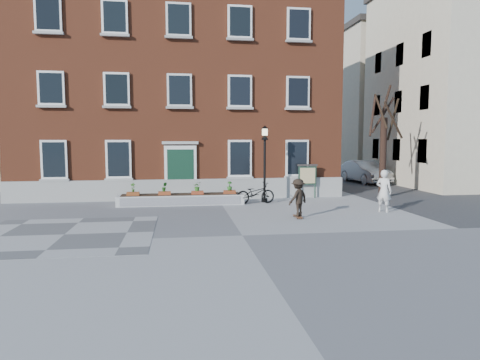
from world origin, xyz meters
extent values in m
plane|color=gray|center=(0.00, 0.00, 0.00)|extent=(100.00, 100.00, 0.00)
cube|color=#525254|center=(-6.00, 1.00, 0.01)|extent=(6.00, 6.00, 0.01)
imported|color=black|center=(1.69, 6.91, 0.54)|extent=(2.14, 1.10, 1.07)
imported|color=#B1B4B6|center=(11.54, 15.84, 0.82)|extent=(2.21, 5.13, 1.64)
imported|color=silver|center=(6.94, 3.72, 0.95)|extent=(0.80, 0.82, 1.90)
cube|color=brown|center=(-2.00, 14.00, 6.00)|extent=(18.00, 10.00, 12.00)
cube|color=#9D9D98|center=(-2.00, 8.88, 0.55)|extent=(18.00, 0.24, 1.10)
cube|color=#A3A29D|center=(-2.00, 8.75, 0.10)|extent=(2.60, 0.80, 0.20)
cube|color=#9F9F9A|center=(-2.00, 8.90, 0.30)|extent=(2.20, 0.50, 0.20)
cube|color=white|center=(-2.00, 8.92, 1.65)|extent=(1.70, 0.12, 2.50)
cube|color=#133423|center=(-2.00, 8.87, 1.55)|extent=(1.40, 0.06, 2.30)
cube|color=#ADADA7|center=(-2.00, 8.88, 3.05)|extent=(1.90, 0.25, 0.15)
cube|color=white|center=(-8.40, 8.90, 2.20)|extent=(1.30, 0.10, 2.00)
cube|color=black|center=(-8.40, 8.85, 2.20)|extent=(1.08, 0.04, 1.78)
cube|color=#9C9C97|center=(-8.40, 8.84, 1.14)|extent=(1.44, 0.20, 0.12)
cube|color=white|center=(-8.40, 8.90, 5.80)|extent=(1.30, 0.10, 1.70)
cube|color=black|center=(-8.40, 8.85, 5.80)|extent=(1.08, 0.04, 1.48)
cube|color=#ABACA6|center=(-8.40, 8.84, 4.89)|extent=(1.44, 0.20, 0.12)
cube|color=silver|center=(-8.40, 8.90, 9.40)|extent=(1.30, 0.10, 1.70)
cube|color=black|center=(-8.40, 8.85, 9.40)|extent=(1.08, 0.04, 1.48)
cube|color=#ACACA7|center=(-8.40, 8.84, 8.49)|extent=(1.44, 0.20, 0.12)
cube|color=white|center=(-5.20, 8.90, 2.20)|extent=(1.30, 0.10, 2.00)
cube|color=black|center=(-5.20, 8.85, 2.20)|extent=(1.08, 0.04, 1.78)
cube|color=#ABABA6|center=(-5.20, 8.84, 1.14)|extent=(1.44, 0.20, 0.12)
cube|color=white|center=(-5.20, 8.90, 5.80)|extent=(1.30, 0.10, 1.70)
cube|color=black|center=(-5.20, 8.85, 5.80)|extent=(1.08, 0.04, 1.48)
cube|color=#979692|center=(-5.20, 8.84, 4.89)|extent=(1.44, 0.20, 0.12)
cube|color=white|center=(-5.20, 8.90, 9.40)|extent=(1.30, 0.10, 1.70)
cube|color=black|center=(-5.20, 8.85, 9.40)|extent=(1.08, 0.04, 1.48)
cube|color=#A9A8A3|center=(-5.20, 8.84, 8.49)|extent=(1.44, 0.20, 0.12)
cube|color=silver|center=(-2.00, 8.90, 5.80)|extent=(1.30, 0.10, 1.70)
cube|color=black|center=(-2.00, 8.85, 5.80)|extent=(1.08, 0.04, 1.48)
cube|color=gray|center=(-2.00, 8.84, 4.89)|extent=(1.44, 0.20, 0.12)
cube|color=silver|center=(-2.00, 8.90, 9.40)|extent=(1.30, 0.10, 1.70)
cube|color=black|center=(-2.00, 8.85, 9.40)|extent=(1.08, 0.04, 1.48)
cube|color=#9E9F99|center=(-2.00, 8.84, 8.49)|extent=(1.44, 0.20, 0.12)
cube|color=white|center=(1.20, 8.90, 2.20)|extent=(1.30, 0.10, 2.00)
cube|color=black|center=(1.20, 8.85, 2.20)|extent=(1.08, 0.04, 1.78)
cube|color=#ACACA7|center=(1.20, 8.84, 1.14)|extent=(1.44, 0.20, 0.12)
cube|color=white|center=(1.20, 8.90, 5.80)|extent=(1.30, 0.10, 1.70)
cube|color=black|center=(1.20, 8.85, 5.80)|extent=(1.08, 0.04, 1.48)
cube|color=#A6A7A1|center=(1.20, 8.84, 4.89)|extent=(1.44, 0.20, 0.12)
cube|color=white|center=(1.20, 8.90, 9.40)|extent=(1.30, 0.10, 1.70)
cube|color=black|center=(1.20, 8.85, 9.40)|extent=(1.08, 0.04, 1.48)
cube|color=gray|center=(1.20, 8.84, 8.49)|extent=(1.44, 0.20, 0.12)
cube|color=white|center=(4.40, 8.90, 2.20)|extent=(1.30, 0.10, 2.00)
cube|color=black|center=(4.40, 8.85, 2.20)|extent=(1.08, 0.04, 1.78)
cube|color=#ADADA7|center=(4.40, 8.84, 1.14)|extent=(1.44, 0.20, 0.12)
cube|color=silver|center=(4.40, 8.90, 5.80)|extent=(1.30, 0.10, 1.70)
cube|color=black|center=(4.40, 8.85, 5.80)|extent=(1.08, 0.04, 1.48)
cube|color=#ACADA7|center=(4.40, 8.84, 4.89)|extent=(1.44, 0.20, 0.12)
cube|color=white|center=(4.40, 8.90, 9.40)|extent=(1.30, 0.10, 1.70)
cube|color=black|center=(4.40, 8.85, 9.40)|extent=(1.08, 0.04, 1.48)
cube|color=#989893|center=(4.40, 8.84, 8.49)|extent=(1.44, 0.20, 0.12)
cube|color=silver|center=(-2.00, 7.20, 0.25)|extent=(6.20, 1.10, 0.50)
cube|color=silver|center=(-2.00, 6.64, 0.25)|extent=(5.80, 0.02, 0.40)
cube|color=black|center=(-2.00, 7.20, 0.50)|extent=(5.80, 0.90, 0.06)
cube|color=brown|center=(-4.30, 6.95, 0.60)|extent=(0.60, 0.25, 0.20)
imported|color=#2D5D1C|center=(-4.30, 6.95, 0.92)|extent=(0.24, 0.24, 0.45)
cube|color=brown|center=(-2.80, 6.95, 0.60)|extent=(0.60, 0.25, 0.20)
imported|color=#225C1B|center=(-2.80, 6.95, 0.92)|extent=(0.25, 0.25, 0.45)
cube|color=#91391F|center=(-1.20, 6.95, 0.60)|extent=(0.60, 0.25, 0.20)
imported|color=#2D6A1F|center=(-1.20, 6.95, 0.92)|extent=(0.40, 0.40, 0.45)
cube|color=brown|center=(0.40, 6.95, 0.60)|extent=(0.60, 0.25, 0.20)
imported|color=#25611D|center=(0.40, 6.95, 0.92)|extent=(0.25, 0.25, 0.45)
cylinder|color=black|center=(9.00, 8.00, 2.20)|extent=(0.36, 0.36, 4.40)
cylinder|color=#312215|center=(9.51, 8.00, 4.29)|extent=(0.12, 1.12, 2.23)
cylinder|color=black|center=(9.17, 8.52, 4.55)|extent=(1.18, 0.49, 1.97)
cylinder|color=#301D15|center=(8.51, 8.36, 4.55)|extent=(0.88, 1.14, 2.35)
cylinder|color=black|center=(8.70, 7.78, 4.73)|extent=(0.60, 0.77, 1.90)
cylinder|color=black|center=(9.20, 7.37, 4.24)|extent=(1.39, 0.55, 1.95)
cylinder|color=black|center=(9.16, 8.13, 5.37)|extent=(0.43, 0.48, 1.58)
cube|color=#3D3D40|center=(12.00, 18.00, 0.00)|extent=(8.00, 36.00, 0.01)
cube|color=beige|center=(18.00, 14.00, 7.00)|extent=(10.00, 11.00, 14.00)
cube|color=beige|center=(18.00, 26.00, 6.50)|extent=(10.00, 11.00, 13.00)
cube|color=#36312F|center=(18.00, 26.00, 13.25)|extent=(10.40, 11.40, 0.50)
cube|color=black|center=(13.04, 10.80, 2.50)|extent=(0.08, 1.00, 1.50)
cube|color=black|center=(13.04, 14.00, 2.50)|extent=(0.08, 1.00, 1.50)
cube|color=black|center=(13.04, 17.20, 2.50)|extent=(0.08, 1.00, 1.50)
cube|color=black|center=(13.04, 10.80, 5.80)|extent=(0.08, 1.00, 1.50)
cube|color=black|center=(13.04, 14.00, 5.80)|extent=(0.08, 1.00, 1.50)
cube|color=black|center=(13.04, 17.20, 5.80)|extent=(0.08, 1.00, 1.50)
cube|color=black|center=(13.04, 10.80, 9.00)|extent=(0.08, 1.00, 1.50)
cube|color=black|center=(13.04, 14.00, 9.00)|extent=(0.08, 1.00, 1.50)
cube|color=black|center=(13.04, 17.20, 9.00)|extent=(0.08, 1.00, 1.50)
cylinder|color=black|center=(2.27, 7.43, 0.10)|extent=(0.32, 0.32, 0.20)
cylinder|color=black|center=(2.27, 7.43, 1.60)|extent=(0.12, 0.12, 3.20)
cone|color=black|center=(2.27, 7.43, 3.35)|extent=(0.40, 0.40, 0.30)
cube|color=#FFF5BB|center=(2.27, 7.43, 3.60)|extent=(0.24, 0.24, 0.34)
cone|color=black|center=(2.27, 7.43, 3.85)|extent=(0.40, 0.40, 0.16)
cylinder|color=black|center=(4.44, 8.55, 0.90)|extent=(0.08, 0.08, 1.80)
cylinder|color=#1B3727|center=(5.34, 8.55, 0.90)|extent=(0.08, 0.08, 1.80)
cube|color=#1A3427|center=(4.89, 8.55, 1.25)|extent=(1.00, 0.10, 1.00)
cube|color=beige|center=(4.89, 8.49, 1.25)|extent=(0.85, 0.02, 0.85)
cube|color=#37312F|center=(4.89, 8.55, 1.82)|extent=(1.10, 0.16, 0.10)
cube|color=brown|center=(2.76, 2.87, 0.06)|extent=(0.22, 0.78, 0.03)
cylinder|color=black|center=(2.67, 2.59, 0.03)|extent=(0.03, 0.05, 0.05)
cylinder|color=black|center=(2.85, 2.59, 0.03)|extent=(0.03, 0.05, 0.05)
cylinder|color=black|center=(2.67, 3.15, 0.03)|extent=(0.03, 0.05, 0.05)
cylinder|color=black|center=(2.85, 3.15, 0.03)|extent=(0.03, 0.05, 0.05)
imported|color=black|center=(2.76, 2.87, 0.85)|extent=(1.16, 1.04, 1.56)
camera|label=1|loc=(-2.11, -14.05, 3.27)|focal=32.00mm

